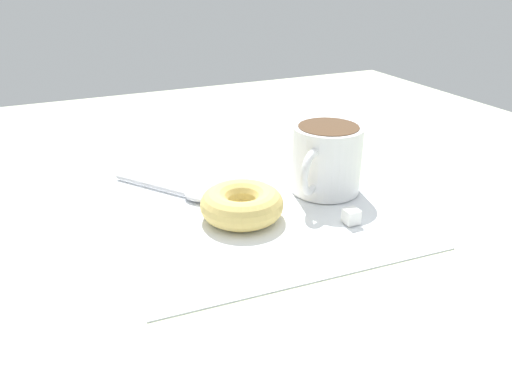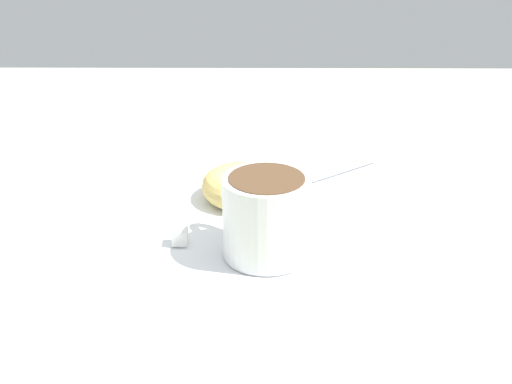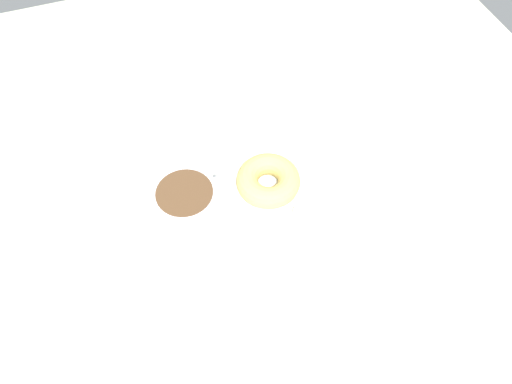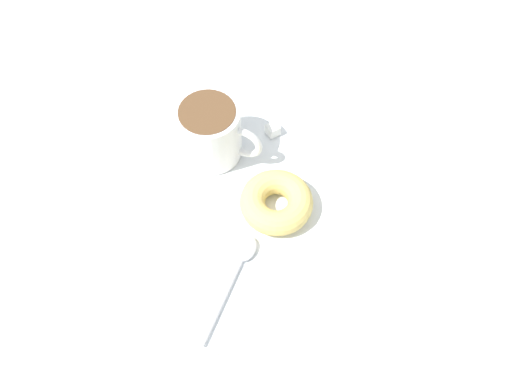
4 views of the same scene
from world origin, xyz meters
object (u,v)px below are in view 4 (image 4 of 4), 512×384
at_px(coffee_cup, 210,131).
at_px(donut, 276,202).
at_px(spoon, 239,265).
at_px(sugar_cube, 273,130).

distance_m(coffee_cup, donut, 0.13).
distance_m(donut, spoon, 0.09).
distance_m(coffee_cup, spoon, 0.18).
relative_size(spoon, sugar_cube, 8.03).
distance_m(coffee_cup, sugar_cube, 0.10).
height_order(coffee_cup, spoon, coffee_cup).
distance_m(donut, sugar_cube, 0.12).
bearing_deg(donut, spoon, -61.45).
bearing_deg(donut, coffee_cup, -168.49).
height_order(donut, sugar_cube, donut).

